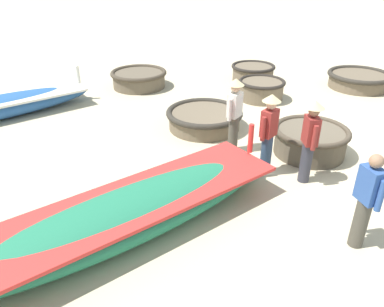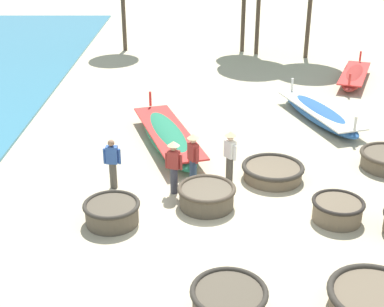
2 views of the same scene
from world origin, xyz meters
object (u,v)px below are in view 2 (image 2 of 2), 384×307
object	(u,v)px
fisherman_by_coracle	(193,156)
coracle_far_right	(337,209)
fisherman_crouching	(112,163)
coracle_far_left	(376,300)
coracle_weathered	(206,196)
fisherman_standing_right	(230,153)
long_boat_white_hull	(168,136)
long_boat_green_hull	(319,113)
coracle_upturned	(273,171)
coracle_nearest	(112,212)
coracle_front_right	(229,300)
long_boat_blue_hull	(354,76)
fisherman_with_hat	(174,164)

from	to	relation	value
fisherman_by_coracle	coracle_far_right	bearing A→B (deg)	-28.23
fisherman_crouching	coracle_far_left	bearing A→B (deg)	-41.58
coracle_weathered	fisherman_standing_right	world-z (taller)	fisherman_standing_right
coracle_weathered	long_boat_white_hull	bearing A→B (deg)	106.39
fisherman_crouching	coracle_weathered	bearing A→B (deg)	-21.93
long_boat_green_hull	long_boat_white_hull	size ratio (longest dim) A/B	0.92
coracle_far_right	fisherman_standing_right	xyz separation A→B (m)	(-2.77, 2.28, 0.63)
coracle_upturned	fisherman_standing_right	distance (m)	1.54
coracle_nearest	long_boat_green_hull	xyz separation A→B (m)	(7.22, 7.67, -0.02)
coracle_far_left	long_boat_white_hull	distance (m)	9.89
coracle_front_right	fisherman_crouching	distance (m)	6.40
long_boat_blue_hull	fisherman_by_coracle	distance (m)	13.26
fisherman_with_hat	coracle_upturned	bearing A→B (deg)	16.37
coracle_front_right	fisherman_crouching	xyz separation A→B (m)	(-3.13, 5.56, 0.50)
coracle_far_right	long_boat_blue_hull	size ratio (longest dim) A/B	0.29
coracle_far_right	coracle_front_right	size ratio (longest dim) A/B	0.87
long_boat_green_hull	long_boat_blue_hull	bearing A→B (deg)	61.47
fisherman_with_hat	coracle_nearest	bearing A→B (deg)	-133.98
coracle_far_left	long_boat_green_hull	xyz separation A→B (m)	(1.25, 11.17, 0.03)
long_boat_white_hull	long_boat_blue_hull	bearing A→B (deg)	41.18
long_boat_blue_hull	fisherman_by_coracle	size ratio (longest dim) A/B	2.93
fisherman_crouching	fisherman_standing_right	xyz separation A→B (m)	(3.52, 0.41, 0.12)
coracle_upturned	fisherman_by_coracle	xyz separation A→B (m)	(-2.48, -0.35, 0.69)
coracle_far_right	long_boat_green_hull	world-z (taller)	long_boat_green_hull
long_boat_white_hull	fisherman_with_hat	size ratio (longest dim) A/B	3.55
coracle_weathered	fisherman_with_hat	xyz separation A→B (m)	(-0.94, 0.79, 0.62)
fisherman_standing_right	fisherman_by_coracle	xyz separation A→B (m)	(-1.12, -0.20, 0.00)
fisherman_by_coracle	fisherman_with_hat	xyz separation A→B (m)	(-0.57, -0.55, 0.00)
long_boat_green_hull	coracle_nearest	bearing A→B (deg)	-133.25
long_boat_blue_hull	fisherman_crouching	bearing A→B (deg)	-133.37
coracle_upturned	coracle_front_right	distance (m)	6.37
coracle_upturned	coracle_nearest	bearing A→B (deg)	-151.17
fisherman_crouching	fisherman_standing_right	distance (m)	3.55
coracle_nearest	long_boat_green_hull	bearing A→B (deg)	46.75
coracle_nearest	coracle_front_right	world-z (taller)	coracle_front_right
fisherman_with_hat	fisherman_by_coracle	bearing A→B (deg)	44.02
fisherman_crouching	fisherman_with_hat	world-z (taller)	fisherman_with_hat
coracle_far_left	coracle_front_right	xyz separation A→B (m)	(-3.07, -0.06, 0.05)
coracle_upturned	long_boat_blue_hull	xyz separation A→B (m)	(5.39, 10.31, 0.04)
coracle_upturned	coracle_front_right	world-z (taller)	coracle_front_right
coracle_upturned	fisherman_crouching	bearing A→B (deg)	-173.43
coracle_upturned	fisherman_with_hat	size ratio (longest dim) A/B	1.17
coracle_upturned	long_boat_blue_hull	size ratio (longest dim) A/B	0.40
coracle_upturned	long_boat_white_hull	bearing A→B (deg)	141.96
coracle_far_right	fisherman_with_hat	bearing A→B (deg)	160.91
coracle_far_left	coracle_upturned	xyz separation A→B (m)	(-1.31, 6.06, -0.01)
coracle_far_left	long_boat_green_hull	distance (m)	11.24
fisherman_standing_right	coracle_weathered	bearing A→B (deg)	-115.84
coracle_upturned	coracle_weathered	world-z (taller)	coracle_weathered
coracle_nearest	fisherman_crouching	bearing A→B (deg)	96.48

